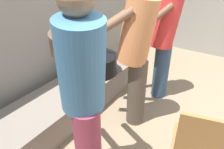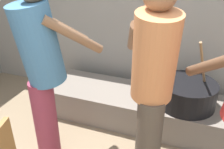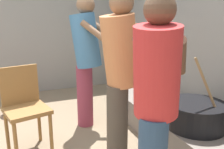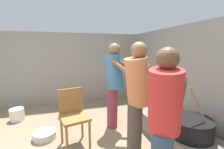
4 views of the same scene
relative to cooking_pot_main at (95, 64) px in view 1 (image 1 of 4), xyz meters
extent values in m
cube|color=gray|center=(-0.24, 0.54, 0.51)|extent=(5.47, 0.20, 1.92)
cube|color=slate|center=(-0.46, 0.02, -0.29)|extent=(2.06, 0.60, 0.33)
cylinder|color=black|center=(0.00, 0.00, 0.00)|extent=(0.56, 0.56, 0.24)
cylinder|color=#937047|center=(0.10, 0.00, 0.32)|extent=(0.14, 0.24, 0.51)
cylinder|color=navy|center=(0.44, -0.75, -0.09)|extent=(0.20, 0.20, 0.73)
cylinder|color=red|center=(0.41, -0.73, 0.58)|extent=(0.48, 0.47, 0.63)
cylinder|color=brown|center=(0.33, -0.48, 0.64)|extent=(0.39, 0.34, 0.34)
cylinder|color=brown|center=(0.16, -0.69, 0.64)|extent=(0.39, 0.34, 0.34)
cylinder|color=#4C4238|center=(-0.22, -0.73, -0.07)|extent=(0.20, 0.20, 0.77)
cylinder|color=#D17F4C|center=(-0.23, -0.70, 0.62)|extent=(0.41, 0.46, 0.66)
cylinder|color=brown|center=(-0.17, -0.43, 0.69)|extent=(0.21, 0.47, 0.36)
cylinder|color=brown|center=(-0.43, -0.52, 0.69)|extent=(0.21, 0.47, 0.36)
cylinder|color=teal|center=(-1.09, -0.76, 0.63)|extent=(0.47, 0.49, 0.66)
cylinder|color=brown|center=(-0.84, -0.67, 0.70)|extent=(0.35, 0.41, 0.36)
cylinder|color=brown|center=(-1.05, -0.50, 0.70)|extent=(0.35, 0.41, 0.36)
cylinder|color=olive|center=(-0.57, -1.29, -0.23)|extent=(0.04, 0.04, 0.44)
cube|color=olive|center=(-0.70, -1.50, 0.01)|extent=(0.48, 0.48, 0.04)
cube|color=olive|center=(-0.87, -1.54, 0.23)|extent=(0.12, 0.38, 0.40)
camera|label=1|loc=(-1.95, -1.56, 1.22)|focal=33.69mm
camera|label=2|loc=(0.03, -2.22, 1.27)|focal=39.75mm
camera|label=3|loc=(1.70, -1.56, 0.93)|focal=38.76mm
camera|label=4|loc=(1.56, -1.56, 1.05)|focal=24.58mm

